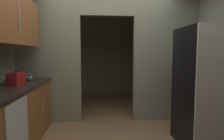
{
  "coord_description": "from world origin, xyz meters",
  "views": [
    {
      "loc": [
        -0.25,
        -2.48,
        1.35
      ],
      "look_at": [
        -0.02,
        0.35,
        1.1
      ],
      "focal_mm": 30.31,
      "sensor_mm": 36.0,
      "label": 1
    }
  ],
  "objects_px": {
    "dishwasher": "(18,138)",
    "boombox": "(16,78)",
    "refrigerator": "(208,87)",
    "book_stack": "(28,77)"
  },
  "relations": [
    {
      "from": "boombox",
      "to": "book_stack",
      "type": "height_order",
      "value": "boombox"
    },
    {
      "from": "refrigerator",
      "to": "boombox",
      "type": "relative_size",
      "value": 4.85
    },
    {
      "from": "refrigerator",
      "to": "dishwasher",
      "type": "relative_size",
      "value": 2.06
    },
    {
      "from": "refrigerator",
      "to": "book_stack",
      "type": "height_order",
      "value": "refrigerator"
    },
    {
      "from": "dishwasher",
      "to": "boombox",
      "type": "distance_m",
      "value": 1.0
    },
    {
      "from": "dishwasher",
      "to": "boombox",
      "type": "height_order",
      "value": "boombox"
    },
    {
      "from": "dishwasher",
      "to": "book_stack",
      "type": "xyz_separation_m",
      "value": [
        -0.29,
        1.18,
        0.54
      ]
    },
    {
      "from": "refrigerator",
      "to": "book_stack",
      "type": "relative_size",
      "value": 11.04
    },
    {
      "from": "refrigerator",
      "to": "book_stack",
      "type": "xyz_separation_m",
      "value": [
        -2.78,
        0.69,
        0.09
      ]
    },
    {
      "from": "dishwasher",
      "to": "boombox",
      "type": "xyz_separation_m",
      "value": [
        -0.3,
        0.76,
        0.57
      ]
    }
  ]
}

